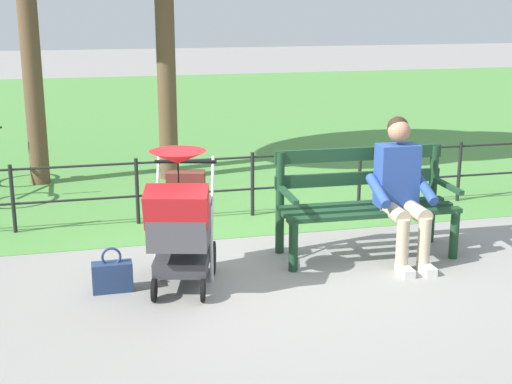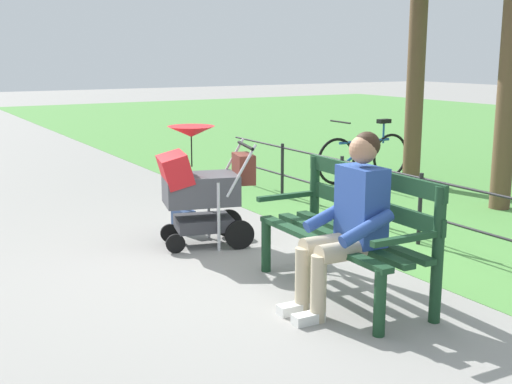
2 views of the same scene
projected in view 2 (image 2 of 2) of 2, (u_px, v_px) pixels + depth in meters
The scene contains 7 objects.
ground_plane at pixel (287, 269), 5.66m from camera, with size 60.00×60.00×0.00m, color gray.
park_bench at pixel (351, 226), 5.01m from camera, with size 1.61×0.64×0.96m.
person_on_bench at pixel (349, 217), 4.66m from camera, with size 0.54×0.74×1.28m.
stroller at pixel (200, 185), 6.26m from camera, with size 0.70×0.97×1.15m.
handbag at pixel (183, 219), 6.85m from camera, with size 0.32×0.14×0.37m.
park_fence at pixel (441, 208), 6.09m from camera, with size 7.39×0.04×0.70m.
bicycle at pixel (365, 156), 9.55m from camera, with size 0.44×1.66×0.89m.
Camera 2 is at (-4.55, 2.94, 1.80)m, focal length 46.54 mm.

